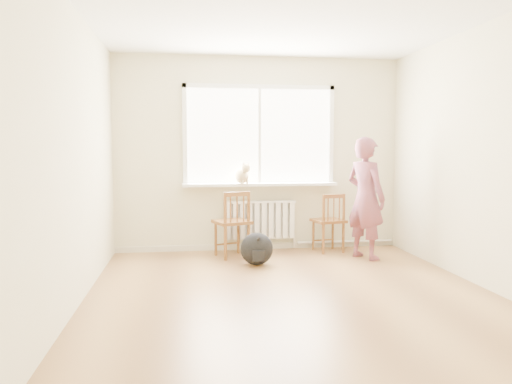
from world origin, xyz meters
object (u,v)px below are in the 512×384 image
object	(u,v)px
chair_left	(233,224)
person	(366,198)
backpack	(257,249)
chair_right	(330,223)
cat	(242,175)

from	to	relation	value
chair_left	person	xyz separation A→B (m)	(1.69, -0.29, 0.35)
backpack	chair_left	bearing A→B (deg)	117.26
chair_left	backpack	size ratio (longest dim) A/B	2.18
chair_left	person	world-z (taller)	person
chair_right	backpack	world-z (taller)	chair_right
chair_left	backpack	bearing A→B (deg)	98.79
chair_left	cat	bearing A→B (deg)	-134.40
chair_right	backpack	xyz separation A→B (m)	(-1.11, -0.63, -0.21)
person	cat	size ratio (longest dim) A/B	3.60
person	cat	world-z (taller)	person
chair_right	backpack	bearing A→B (deg)	18.29
chair_left	chair_right	distance (m)	1.36
chair_left	person	size ratio (longest dim) A/B	0.56
chair_left	chair_right	xyz separation A→B (m)	(1.35, 0.16, -0.03)
chair_left	chair_right	bearing A→B (deg)	168.23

